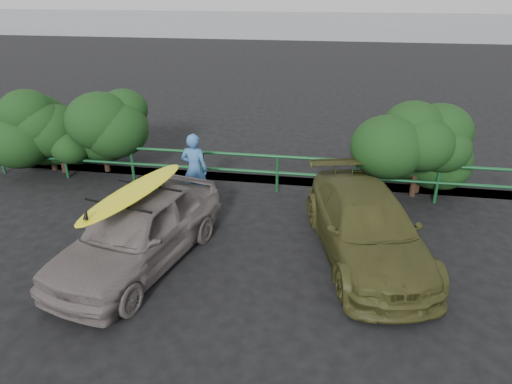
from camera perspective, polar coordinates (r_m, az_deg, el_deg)
ground at (r=8.13m, az=-9.17°, el=-14.17°), size 80.00×80.00×0.00m
ocean at (r=66.17m, az=7.98°, el=20.10°), size 200.00×200.00×0.00m
guardrail at (r=12.06m, az=-2.06°, el=2.59°), size 14.00×0.08×1.04m
shrub_left at (r=13.92m, az=-21.65°, el=6.66°), size 3.20×2.40×2.31m
shrub_right at (r=12.41m, az=21.74°, el=4.38°), size 3.20×2.40×2.23m
sedan at (r=9.08m, az=-14.47°, el=-4.65°), size 2.65×4.54×1.45m
olive_vehicle at (r=9.34m, az=13.65°, el=-4.20°), size 2.85×4.82×1.31m
man at (r=11.23m, az=-7.70°, el=2.80°), size 0.70×0.49×1.82m
roof_rack at (r=8.75m, az=-14.98°, el=-0.36°), size 1.63×1.31×0.05m
surfboard at (r=8.72m, az=-15.03°, el=0.05°), size 1.30×3.06×0.09m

